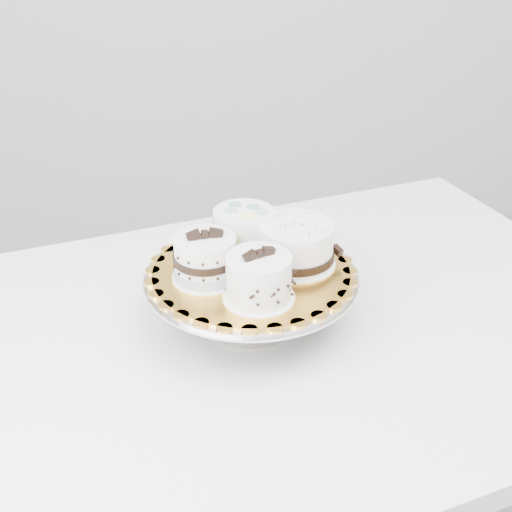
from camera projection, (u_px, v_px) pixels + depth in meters
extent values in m
cube|color=white|center=(278.00, 332.00, 1.09)|extent=(1.38, 1.03, 0.04)
cube|color=white|center=(415.00, 320.00, 1.76)|extent=(0.06, 0.06, 0.71)
cylinder|color=gray|center=(251.00, 317.00, 1.08)|extent=(0.16, 0.16, 0.01)
cylinder|color=gray|center=(251.00, 299.00, 1.07)|extent=(0.10, 0.10, 0.08)
cylinder|color=silver|center=(251.00, 275.00, 1.04)|extent=(0.34, 0.34, 0.01)
cylinder|color=silver|center=(251.00, 276.00, 1.04)|extent=(0.35, 0.35, 0.00)
cylinder|color=gold|center=(251.00, 271.00, 1.04)|extent=(0.37, 0.37, 0.00)
cylinder|color=white|center=(259.00, 297.00, 0.97)|extent=(0.11, 0.11, 0.00)
cylinder|color=white|center=(259.00, 277.00, 0.95)|extent=(0.12, 0.12, 0.07)
cylinder|color=white|center=(207.00, 276.00, 1.02)|extent=(0.11, 0.11, 0.00)
cylinder|color=white|center=(206.00, 257.00, 1.00)|extent=(0.10, 0.10, 0.07)
cylinder|color=#99B2C2|center=(206.00, 271.00, 1.01)|extent=(0.10, 0.10, 0.02)
cylinder|color=black|center=(206.00, 257.00, 1.00)|extent=(0.10, 0.10, 0.01)
cylinder|color=white|center=(244.00, 250.00, 1.09)|extent=(0.11, 0.11, 0.00)
cylinder|color=white|center=(244.00, 230.00, 1.07)|extent=(0.12, 0.12, 0.07)
cylinder|color=white|center=(295.00, 262.00, 1.06)|extent=(0.13, 0.13, 0.00)
cylinder|color=white|center=(296.00, 243.00, 1.04)|extent=(0.16, 0.16, 0.07)
cylinder|color=black|center=(295.00, 253.00, 1.05)|extent=(0.13, 0.13, 0.01)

